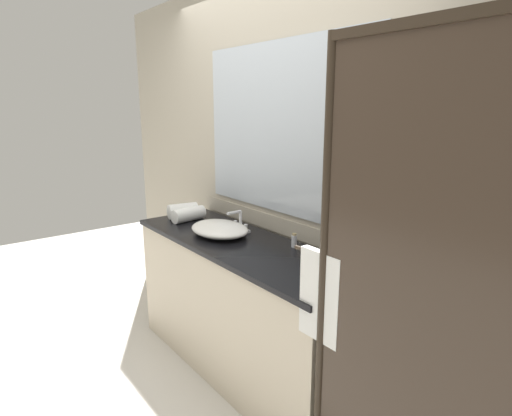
% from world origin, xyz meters
% --- Properties ---
extents(ground_plane, '(8.00, 8.00, 0.00)m').
position_xyz_m(ground_plane, '(0.00, 0.00, 0.00)').
color(ground_plane, silver).
extents(wall_back_with_mirror, '(4.40, 0.06, 2.60)m').
position_xyz_m(wall_back_with_mirror, '(0.00, 0.34, 1.31)').
color(wall_back_with_mirror, '#B2A893').
rests_on(wall_back_with_mirror, ground_plane).
extents(vanity_cabinet, '(1.80, 0.58, 0.90)m').
position_xyz_m(vanity_cabinet, '(0.00, 0.01, 0.45)').
color(vanity_cabinet, beige).
rests_on(vanity_cabinet, ground_plane).
extents(shower_enclosure, '(1.20, 0.59, 2.00)m').
position_xyz_m(shower_enclosure, '(1.27, -0.19, 1.02)').
color(shower_enclosure, '#2D2319').
rests_on(shower_enclosure, ground_plane).
extents(sink_basin, '(0.44, 0.34, 0.09)m').
position_xyz_m(sink_basin, '(-0.21, -0.02, 0.94)').
color(sink_basin, white).
rests_on(sink_basin, vanity_cabinet).
extents(faucet, '(0.17, 0.13, 0.15)m').
position_xyz_m(faucet, '(-0.21, 0.14, 0.95)').
color(faucet, silver).
rests_on(faucet, vanity_cabinet).
extents(amenity_bottle_conditioner, '(0.03, 0.03, 0.09)m').
position_xyz_m(amenity_bottle_conditioner, '(0.27, 0.20, 0.94)').
color(amenity_bottle_conditioner, silver).
rests_on(amenity_bottle_conditioner, vanity_cabinet).
extents(amenity_bottle_body_wash, '(0.03, 0.03, 0.08)m').
position_xyz_m(amenity_bottle_body_wash, '(0.55, 0.20, 0.94)').
color(amenity_bottle_body_wash, white).
rests_on(amenity_bottle_body_wash, vanity_cabinet).
extents(amenity_bottle_lotion, '(0.03, 0.03, 0.09)m').
position_xyz_m(amenity_bottle_lotion, '(0.62, -0.06, 0.94)').
color(amenity_bottle_lotion, silver).
rests_on(amenity_bottle_lotion, vanity_cabinet).
extents(rolled_towel_near_edge, '(0.15, 0.23, 0.11)m').
position_xyz_m(rolled_towel_near_edge, '(-0.76, 0.00, 0.96)').
color(rolled_towel_near_edge, white).
rests_on(rolled_towel_near_edge, vanity_cabinet).
extents(rolled_towel_middle, '(0.13, 0.26, 0.10)m').
position_xyz_m(rolled_towel_middle, '(-0.65, -0.01, 0.95)').
color(rolled_towel_middle, white).
rests_on(rolled_towel_middle, vanity_cabinet).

